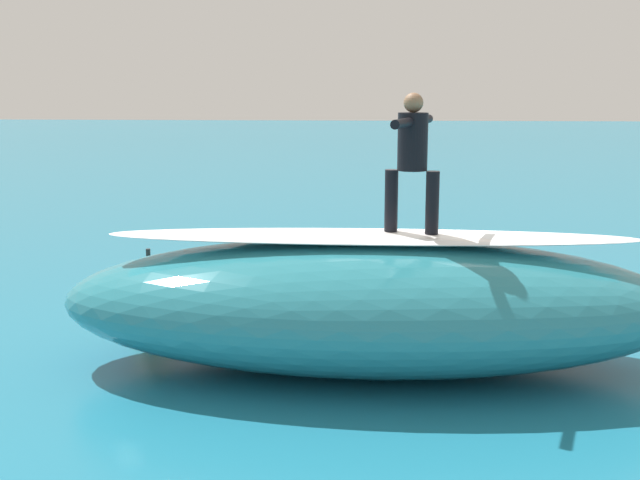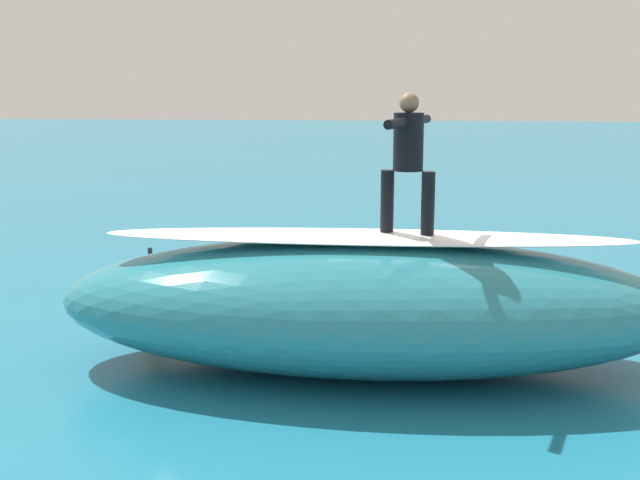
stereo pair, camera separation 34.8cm
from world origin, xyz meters
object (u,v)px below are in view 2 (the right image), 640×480
object	(u,v)px
buoy_marker	(152,299)
surfer_riding	(408,152)
surfboard_riding	(406,237)
surfer_paddling	(250,286)
surfboard_paddling	(257,295)

from	to	relation	value
buoy_marker	surfer_riding	bearing A→B (deg)	155.00
surfer_riding	buoy_marker	xyz separation A→B (m)	(3.50, -1.63, -2.21)
surfboard_riding	buoy_marker	xyz separation A→B (m)	(3.50, -1.63, -1.25)
surfboard_riding	buoy_marker	distance (m)	4.06
surfer_paddling	buoy_marker	bearing A→B (deg)	172.32
surfer_paddling	surfboard_paddling	bearing A→B (deg)	-0.00
surfboard_paddling	buoy_marker	bearing A→B (deg)	172.86
surfboard_riding	surfer_riding	size ratio (longest dim) A/B	1.31
surfer_riding	buoy_marker	size ratio (longest dim) A/B	1.50
surfer_riding	surfboard_paddling	distance (m)	4.50
surfer_riding	surfboard_paddling	xyz separation A→B (m)	(2.26, -3.00, -2.48)
surfboard_paddling	surfer_paddling	distance (m)	0.22
surfboard_riding	surfboard_paddling	distance (m)	4.05
surfboard_riding	surfboard_paddling	xyz separation A→B (m)	(2.26, -3.00, -1.52)
surfboard_riding	buoy_marker	world-z (taller)	surfboard_riding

